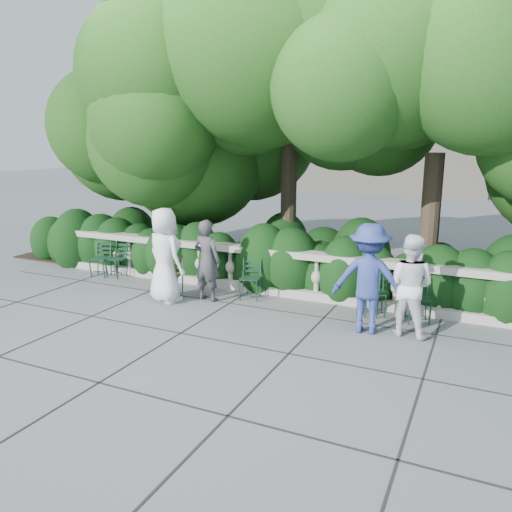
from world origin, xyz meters
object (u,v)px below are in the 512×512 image
at_px(chair_a, 113,278).
at_px(chair_c, 248,301).
at_px(person_casual_man, 409,285).
at_px(person_older_blue, 369,279).
at_px(chair_b, 98,278).
at_px(person_woman_grey, 207,260).
at_px(person_businessman, 165,255).
at_px(chair_weathered, 171,297).
at_px(chair_e, 374,318).
at_px(chair_d, 367,318).
at_px(chair_f, 419,325).

distance_m(chair_a, chair_c, 3.75).
distance_m(chair_c, person_casual_man, 3.39).
bearing_deg(person_older_blue, chair_b, -13.13).
distance_m(chair_b, person_woman_grey, 3.41).
bearing_deg(chair_b, person_businessman, -27.98).
xyz_separation_m(chair_c, chair_weathered, (-1.63, -0.44, 0.00)).
xyz_separation_m(person_casual_man, person_older_blue, (-0.65, -0.16, 0.08)).
height_order(chair_a, chair_b, same).
bearing_deg(chair_b, chair_e, -10.96).
relative_size(person_businessman, person_casual_man, 1.11).
xyz_separation_m(chair_e, person_casual_man, (0.66, -0.55, 0.87)).
height_order(chair_a, chair_weathered, same).
bearing_deg(chair_c, chair_d, -12.06).
xyz_separation_m(chair_f, chair_weathered, (-5.02, -0.50, 0.00)).
bearing_deg(chair_a, chair_e, 6.90).
height_order(chair_a, person_casual_man, person_casual_man).
xyz_separation_m(chair_c, chair_f, (3.38, 0.06, 0.00)).
relative_size(chair_a, chair_weathered, 1.00).
bearing_deg(chair_b, chair_a, 8.92).
xyz_separation_m(chair_e, person_businessman, (-4.13, -0.79, 0.97)).
distance_m(chair_c, person_older_blue, 2.83).
bearing_deg(person_businessman, chair_weathered, -49.59).
height_order(chair_c, chair_weathered, same).
bearing_deg(person_older_blue, chair_c, -20.91).
relative_size(chair_d, chair_e, 1.00).
xyz_separation_m(chair_a, person_older_blue, (6.34, -0.82, 0.95)).
distance_m(person_businessman, person_older_blue, 4.13).
distance_m(chair_b, person_casual_man, 7.40).
bearing_deg(chair_f, chair_e, 159.15).
distance_m(chair_c, person_woman_grey, 1.20).
bearing_deg(person_casual_man, chair_a, 5.64).
xyz_separation_m(chair_c, person_woman_grey, (-0.80, -0.28, 0.85)).
xyz_separation_m(person_businessman, person_casual_man, (4.78, 0.23, -0.10)).
distance_m(chair_c, chair_e, 2.59).
height_order(chair_d, person_older_blue, person_older_blue).
bearing_deg(person_older_blue, person_casual_man, -173.32).
relative_size(chair_c, chair_d, 1.00).
height_order(chair_weathered, person_businessman, person_businessman).
bearing_deg(chair_e, person_woman_grey, 164.74).
relative_size(chair_e, person_older_blue, 0.44).
bearing_deg(person_woman_grey, person_older_blue, 179.05).
distance_m(chair_f, person_woman_grey, 4.28).
bearing_deg(person_casual_man, chair_e, -29.06).
bearing_deg(chair_b, person_casual_man, -15.28).
relative_size(chair_c, person_businessman, 0.43).
bearing_deg(chair_a, chair_d, 6.55).
bearing_deg(chair_d, person_businessman, -177.81).
distance_m(chair_f, person_casual_man, 1.03).
bearing_deg(person_casual_man, chair_d, -22.05).
height_order(chair_d, chair_f, same).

